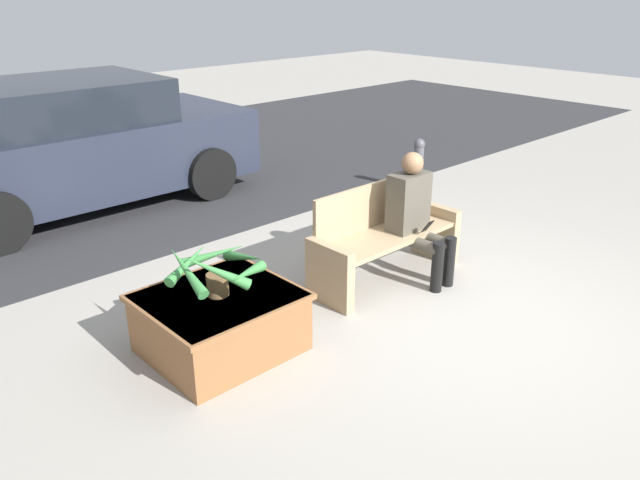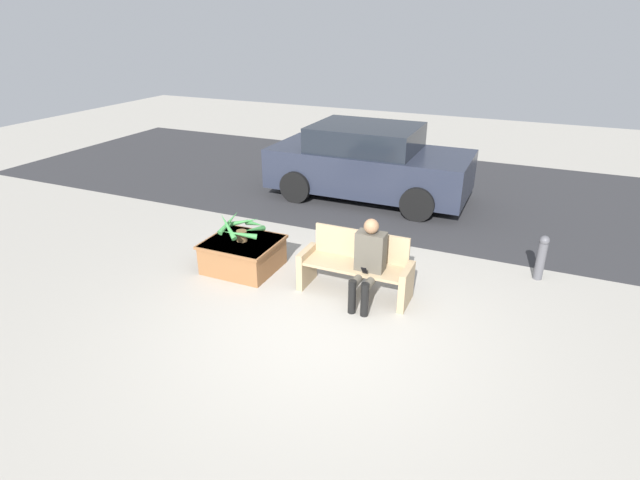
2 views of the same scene
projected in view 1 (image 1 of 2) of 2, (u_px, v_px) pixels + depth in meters
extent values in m
plane|color=#9E998E|center=(465.00, 318.00, 5.06)|extent=(30.00, 30.00, 0.00)
cube|color=#2D2D30|center=(129.00, 171.00, 8.95)|extent=(20.00, 6.00, 0.01)
cube|color=tan|center=(329.00, 275.00, 5.18)|extent=(0.09, 0.51, 0.54)
cube|color=tan|center=(436.00, 231.00, 6.08)|extent=(0.09, 0.51, 0.54)
cube|color=tan|center=(387.00, 236.00, 5.58)|extent=(1.35, 0.47, 0.04)
cube|color=tan|center=(369.00, 206.00, 5.65)|extent=(1.35, 0.04, 0.41)
cube|color=#4C473D|center=(408.00, 202.00, 5.58)|extent=(0.38, 0.22, 0.53)
sphere|color=#8C6647|center=(412.00, 163.00, 5.43)|extent=(0.19, 0.19, 0.19)
cylinder|color=#4C473D|center=(419.00, 244.00, 5.51)|extent=(0.11, 0.43, 0.11)
cylinder|color=#4C473D|center=(431.00, 239.00, 5.61)|extent=(0.11, 0.43, 0.11)
cylinder|color=black|center=(437.00, 267.00, 5.42)|extent=(0.10, 0.10, 0.46)
cylinder|color=black|center=(449.00, 262.00, 5.53)|extent=(0.10, 0.10, 0.46)
cube|color=black|center=(428.00, 226.00, 5.49)|extent=(0.07, 0.09, 0.12)
cube|color=brown|center=(220.00, 323.00, 4.54)|extent=(1.00, 0.90, 0.46)
cube|color=brown|center=(218.00, 297.00, 4.46)|extent=(1.05, 0.95, 0.04)
cylinder|color=brown|center=(218.00, 285.00, 4.43)|extent=(0.16, 0.16, 0.16)
cone|color=#387F3D|center=(244.00, 257.00, 4.50)|extent=(0.11, 0.49, 0.21)
cone|color=#387F3D|center=(213.00, 255.00, 4.59)|extent=(0.47, 0.30, 0.18)
cone|color=#387F3D|center=(188.00, 263.00, 4.46)|extent=(0.48, 0.28, 0.17)
cone|color=#387F3D|center=(187.00, 271.00, 4.23)|extent=(0.12, 0.48, 0.26)
cone|color=#387F3D|center=(217.00, 271.00, 4.16)|extent=(0.43, 0.31, 0.31)
cone|color=#387F3D|center=(247.00, 273.00, 4.30)|extent=(0.47, 0.30, 0.18)
cube|color=#232838|center=(78.00, 155.00, 7.43)|extent=(4.05, 1.80, 0.80)
cube|color=black|center=(61.00, 102.00, 7.12)|extent=(2.11, 1.66, 0.49)
cylinder|color=black|center=(211.00, 174.00, 7.72)|extent=(0.65, 0.18, 0.65)
cylinder|color=black|center=(141.00, 147.00, 8.94)|extent=(0.65, 0.18, 0.65)
cylinder|color=#4C4C51|center=(418.00, 169.00, 8.08)|extent=(0.13, 0.13, 0.57)
sphere|color=#4C4C51|center=(419.00, 144.00, 7.95)|extent=(0.14, 0.14, 0.14)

